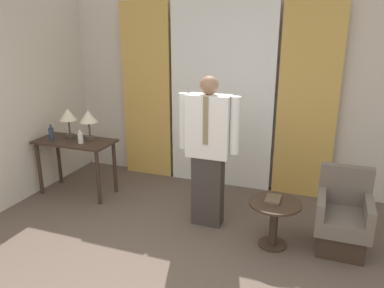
{
  "coord_description": "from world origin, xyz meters",
  "views": [
    {
      "loc": [
        1.39,
        -1.96,
        2.24
      ],
      "look_at": [
        0.06,
        1.67,
        1.01
      ],
      "focal_mm": 35.0,
      "sensor_mm": 36.0,
      "label": 1
    }
  ],
  "objects_px": {
    "table_lamp_right": "(88,118)",
    "bottle_by_lamp": "(51,134)",
    "person": "(208,148)",
    "bottle_near_edge": "(80,138)",
    "table_lamp_left": "(68,116)",
    "side_table": "(274,216)",
    "book": "(273,199)",
    "desk": "(76,150)",
    "armchair": "(342,220)"
  },
  "relations": [
    {
      "from": "table_lamp_right",
      "to": "bottle_by_lamp",
      "type": "bearing_deg",
      "value": -156.41
    },
    {
      "from": "person",
      "to": "bottle_by_lamp",
      "type": "bearing_deg",
      "value": 177.3
    },
    {
      "from": "table_lamp_right",
      "to": "bottle_near_edge",
      "type": "distance_m",
      "value": 0.3
    },
    {
      "from": "table_lamp_left",
      "to": "bottle_near_edge",
      "type": "distance_m",
      "value": 0.44
    },
    {
      "from": "table_lamp_left",
      "to": "side_table",
      "type": "xyz_separation_m",
      "value": [
        2.91,
        -0.53,
        -0.72
      ]
    },
    {
      "from": "bottle_by_lamp",
      "to": "side_table",
      "type": "bearing_deg",
      "value": -6.09
    },
    {
      "from": "table_lamp_right",
      "to": "side_table",
      "type": "bearing_deg",
      "value": -11.59
    },
    {
      "from": "person",
      "to": "book",
      "type": "distance_m",
      "value": 0.9
    },
    {
      "from": "bottle_by_lamp",
      "to": "table_lamp_left",
      "type": "bearing_deg",
      "value": 55.5
    },
    {
      "from": "desk",
      "to": "table_lamp_left",
      "type": "bearing_deg",
      "value": 143.22
    },
    {
      "from": "bottle_by_lamp",
      "to": "person",
      "type": "relative_size",
      "value": 0.12
    },
    {
      "from": "desk",
      "to": "bottle_by_lamp",
      "type": "xyz_separation_m",
      "value": [
        -0.3,
        -0.08,
        0.22
      ]
    },
    {
      "from": "bottle_by_lamp",
      "to": "desk",
      "type": "bearing_deg",
      "value": 15.08
    },
    {
      "from": "desk",
      "to": "bottle_by_lamp",
      "type": "relative_size",
      "value": 4.97
    },
    {
      "from": "bottle_by_lamp",
      "to": "table_lamp_right",
      "type": "bearing_deg",
      "value": 23.59
    },
    {
      "from": "side_table",
      "to": "table_lamp_right",
      "type": "bearing_deg",
      "value": 168.41
    },
    {
      "from": "armchair",
      "to": "book",
      "type": "relative_size",
      "value": 3.77
    },
    {
      "from": "bottle_near_edge",
      "to": "person",
      "type": "height_order",
      "value": "person"
    },
    {
      "from": "book",
      "to": "armchair",
      "type": "bearing_deg",
      "value": 14.68
    },
    {
      "from": "table_lamp_right",
      "to": "person",
      "type": "relative_size",
      "value": 0.23
    },
    {
      "from": "table_lamp_left",
      "to": "table_lamp_right",
      "type": "distance_m",
      "value": 0.33
    },
    {
      "from": "side_table",
      "to": "bottle_by_lamp",
      "type": "bearing_deg",
      "value": 173.91
    },
    {
      "from": "table_lamp_left",
      "to": "book",
      "type": "xyz_separation_m",
      "value": [
        2.89,
        -0.5,
        -0.55
      ]
    },
    {
      "from": "desk",
      "to": "side_table",
      "type": "bearing_deg",
      "value": -8.44
    },
    {
      "from": "desk",
      "to": "bottle_near_edge",
      "type": "xyz_separation_m",
      "value": [
        0.16,
        -0.08,
        0.21
      ]
    },
    {
      "from": "armchair",
      "to": "side_table",
      "type": "xyz_separation_m",
      "value": [
        -0.67,
        -0.21,
        0.03
      ]
    },
    {
      "from": "armchair",
      "to": "side_table",
      "type": "relative_size",
      "value": 1.55
    },
    {
      "from": "table_lamp_left",
      "to": "armchair",
      "type": "relative_size",
      "value": 0.48
    },
    {
      "from": "desk",
      "to": "side_table",
      "type": "xyz_separation_m",
      "value": [
        2.75,
        -0.41,
        -0.29
      ]
    },
    {
      "from": "desk",
      "to": "table_lamp_left",
      "type": "relative_size",
      "value": 2.64
    },
    {
      "from": "table_lamp_right",
      "to": "table_lamp_left",
      "type": "bearing_deg",
      "value": 180.0
    },
    {
      "from": "table_lamp_right",
      "to": "person",
      "type": "xyz_separation_m",
      "value": [
        1.79,
        -0.31,
        -0.13
      ]
    },
    {
      "from": "table_lamp_right",
      "to": "bottle_by_lamp",
      "type": "distance_m",
      "value": 0.55
    },
    {
      "from": "table_lamp_left",
      "to": "person",
      "type": "relative_size",
      "value": 0.23
    },
    {
      "from": "table_lamp_right",
      "to": "side_table",
      "type": "distance_m",
      "value": 2.74
    },
    {
      "from": "bottle_near_edge",
      "to": "person",
      "type": "distance_m",
      "value": 1.8
    },
    {
      "from": "table_lamp_right",
      "to": "bottle_near_edge",
      "type": "relative_size",
      "value": 2.24
    },
    {
      "from": "table_lamp_right",
      "to": "book",
      "type": "distance_m",
      "value": 2.66
    },
    {
      "from": "person",
      "to": "desk",
      "type": "bearing_deg",
      "value": 174.48
    },
    {
      "from": "person",
      "to": "side_table",
      "type": "height_order",
      "value": "person"
    },
    {
      "from": "table_lamp_right",
      "to": "book",
      "type": "xyz_separation_m",
      "value": [
        2.56,
        -0.5,
        -0.55
      ]
    },
    {
      "from": "table_lamp_left",
      "to": "book",
      "type": "height_order",
      "value": "table_lamp_left"
    },
    {
      "from": "person",
      "to": "book",
      "type": "xyz_separation_m",
      "value": [
        0.77,
        -0.19,
        -0.42
      ]
    },
    {
      "from": "bottle_by_lamp",
      "to": "person",
      "type": "height_order",
      "value": "person"
    },
    {
      "from": "bottle_by_lamp",
      "to": "armchair",
      "type": "distance_m",
      "value": 3.76
    },
    {
      "from": "book",
      "to": "bottle_near_edge",
      "type": "bearing_deg",
      "value": 173.27
    },
    {
      "from": "desk",
      "to": "armchair",
      "type": "height_order",
      "value": "armchair"
    },
    {
      "from": "person",
      "to": "side_table",
      "type": "distance_m",
      "value": 1.02
    },
    {
      "from": "bottle_near_edge",
      "to": "bottle_by_lamp",
      "type": "bearing_deg",
      "value": -179.3
    },
    {
      "from": "person",
      "to": "side_table",
      "type": "relative_size",
      "value": 3.2
    }
  ]
}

